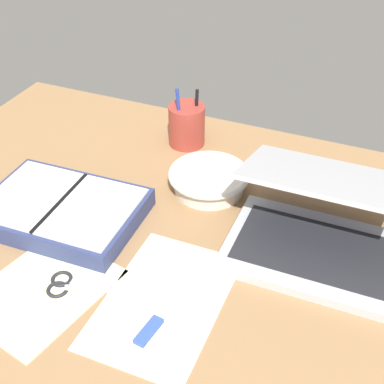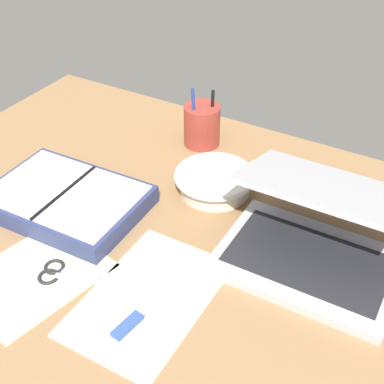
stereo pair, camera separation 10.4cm
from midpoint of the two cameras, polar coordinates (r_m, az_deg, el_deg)
The scene contains 9 objects.
desk_top at distance 102.68cm, azimuth -3.65°, elevation -6.75°, with size 140.00×100.00×2.00cm, color #936D47.
laptop at distance 100.86cm, azimuth 10.59°, elevation -3.75°, with size 32.37×30.52×16.21cm.
bowl at distance 115.01cm, azimuth -0.78°, elevation 1.25°, with size 17.71×17.71×4.76cm.
pen_cup at distance 130.05cm, azimuth -2.88°, elevation 7.08°, with size 8.78×8.78×15.30cm.
planner at distance 112.14cm, azimuth -16.32°, elevation -1.95°, with size 31.93×23.18×4.40cm.
scissors at distance 98.87cm, azimuth -16.13°, elevation -9.62°, with size 12.91×7.85×0.80cm.
paper_sheet_front at distance 93.48cm, azimuth -6.29°, elevation -11.62°, with size 19.29×29.65×0.16cm, color silver.
paper_sheet_beside_planner at distance 99.70cm, azimuth -18.66°, elevation -10.00°, with size 19.14×24.14×0.16cm, color #F4EFB2.
usb_drive at distance 89.23cm, azimuth -8.02°, elevation -14.57°, with size 2.81×7.35×1.00cm.
Camera 1 is at (30.01, -68.00, 71.90)cm, focal length 50.00 mm.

